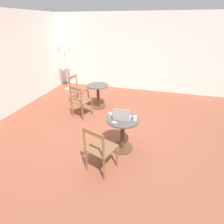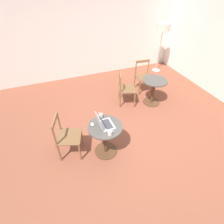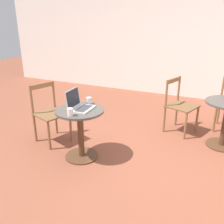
# 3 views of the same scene
# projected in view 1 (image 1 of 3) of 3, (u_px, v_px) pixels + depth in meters

# --- Properties ---
(ground_plane) EXTENTS (16.00, 16.00, 0.00)m
(ground_plane) POSITION_uv_depth(u_px,v_px,m) (117.00, 134.00, 4.17)
(ground_plane) COLOR brown
(wall_side) EXTENTS (0.06, 9.40, 2.70)m
(wall_side) POSITION_uv_depth(u_px,v_px,m) (140.00, 54.00, 6.31)
(wall_side) COLOR white
(wall_side) RESTS_ON ground_plane
(cafe_table_near) EXTENTS (0.64, 0.64, 0.71)m
(cafe_table_near) POSITION_uv_depth(u_px,v_px,m) (123.00, 129.00, 3.48)
(cafe_table_near) COLOR #51331E
(cafe_table_near) RESTS_ON ground_plane
(cafe_table_mid) EXTENTS (0.64, 0.64, 0.71)m
(cafe_table_mid) POSITION_uv_depth(u_px,v_px,m) (98.00, 92.00, 5.28)
(cafe_table_mid) COLOR #51331E
(cafe_table_mid) RESTS_ON ground_plane
(chair_near_left) EXTENTS (0.56, 0.56, 0.90)m
(chair_near_left) POSITION_uv_depth(u_px,v_px,m) (100.00, 149.00, 2.96)
(chair_near_left) COLOR brown
(chair_near_left) RESTS_ON ground_plane
(chair_mid_back) EXTENTS (0.48, 0.48, 0.90)m
(chair_mid_back) POSITION_uv_depth(u_px,v_px,m) (78.00, 90.00, 5.52)
(chair_mid_back) COLOR brown
(chair_mid_back) RESTS_ON ground_plane
(chair_mid_left) EXTENTS (0.56, 0.56, 0.90)m
(chair_mid_left) POSITION_uv_depth(u_px,v_px,m) (80.00, 101.00, 4.74)
(chair_mid_left) COLOR brown
(chair_mid_left) RESTS_ON ground_plane
(floor_lamp) EXTENTS (0.44, 0.44, 1.62)m
(floor_lamp) POSITION_uv_depth(u_px,v_px,m) (64.00, 51.00, 6.30)
(floor_lamp) COLOR #B7B7B7
(floor_lamp) RESTS_ON ground_plane
(laptop) EXTENTS (0.29, 0.33, 0.26)m
(laptop) POSITION_uv_depth(u_px,v_px,m) (122.00, 117.00, 3.35)
(laptop) COLOR #B7B7BC
(laptop) RESTS_ON cafe_table_near
(mouse) EXTENTS (0.06, 0.10, 0.03)m
(mouse) POSITION_uv_depth(u_px,v_px,m) (115.00, 123.00, 3.22)
(mouse) COLOR #B7B7BC
(mouse) RESTS_ON cafe_table_near
(mug) EXTENTS (0.11, 0.07, 0.09)m
(mug) POSITION_uv_depth(u_px,v_px,m) (135.00, 118.00, 3.31)
(mug) COLOR silver
(mug) RESTS_ON cafe_table_near
(drinking_glass) EXTENTS (0.07, 0.07, 0.09)m
(drinking_glass) POSITION_uv_depth(u_px,v_px,m) (110.00, 115.00, 3.42)
(drinking_glass) COLOR silver
(drinking_glass) RESTS_ON cafe_table_near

